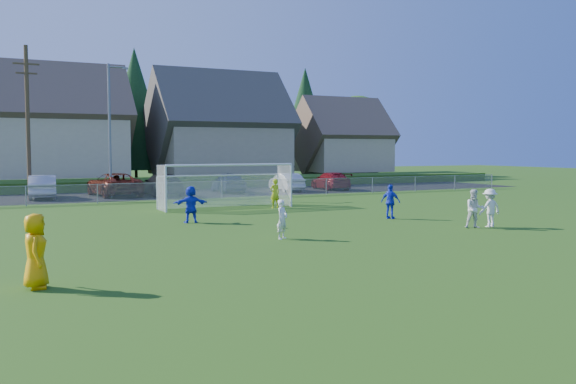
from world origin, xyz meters
The scene contains 23 objects.
ground centered at (0.00, 0.00, 0.00)m, with size 160.00×160.00×0.00m, color #193D0C.
asphalt_lot centered at (0.00, 27.50, 0.01)m, with size 60.00×60.00×0.00m, color black.
grass_embankment centered at (0.00, 35.00, 0.40)m, with size 70.00×6.00×0.80m, color #1E420F.
soccer_ball centered at (-1.05, 6.65, 0.11)m, with size 0.22×0.22×0.22m, color white.
referee centered at (-10.98, -0.77, 0.90)m, with size 0.88×0.57×1.79m, color #EF9E04.
player_white_a centered at (-2.28, 3.85, 0.73)m, with size 0.53×0.35×1.45m, color silver.
player_white_b centered at (6.26, 3.07, 0.81)m, with size 0.79×0.62×1.62m, color silver.
player_white_c centered at (7.10, 3.06, 0.81)m, with size 1.05×0.60×1.63m, color silver.
player_blue_a centered at (5.15, 7.44, 0.81)m, with size 0.95×0.40×1.63m, color #152BC9.
player_blue_b centered at (-3.81, 10.14, 0.83)m, with size 1.54×0.49×1.66m, color #152BC9.
goalkeeper centered at (2.46, 14.65, 0.82)m, with size 0.60×0.39×1.65m, color #C6D919.
car_b centered at (-8.67, 27.43, 0.79)m, with size 1.67×4.79×1.58m, color #B9B9B9.
car_c centered at (-3.99, 27.58, 0.81)m, with size 2.69×5.84×1.62m, color #521609.
car_d centered at (-0.85, 26.56, 0.77)m, with size 2.16×5.31×1.54m, color black.
car_e centered at (4.43, 27.20, 0.78)m, with size 1.84×4.58×1.56m, color #142148.
car_f centered at (9.11, 26.73, 0.71)m, with size 1.50×4.29×1.41m, color silver.
car_g centered at (13.18, 26.84, 0.71)m, with size 1.98×4.86×1.41m, color maroon.
soccer_goal centered at (0.00, 16.05, 1.63)m, with size 7.42×1.90×2.50m.
chainlink_fence centered at (0.00, 22.00, 0.63)m, with size 52.06×0.06×1.20m.
streetlight centered at (-4.45, 26.00, 4.84)m, with size 1.38×0.18×9.00m.
utility_pole centered at (-9.50, 27.00, 5.15)m, with size 1.60×0.26×10.00m.
houses_row centered at (1.97, 42.46, 7.33)m, with size 53.90×11.45×13.27m.
tree_row centered at (1.04, 48.74, 6.91)m, with size 65.98×12.36×13.80m.
Camera 1 is at (-11.93, -16.17, 3.30)m, focal length 38.00 mm.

